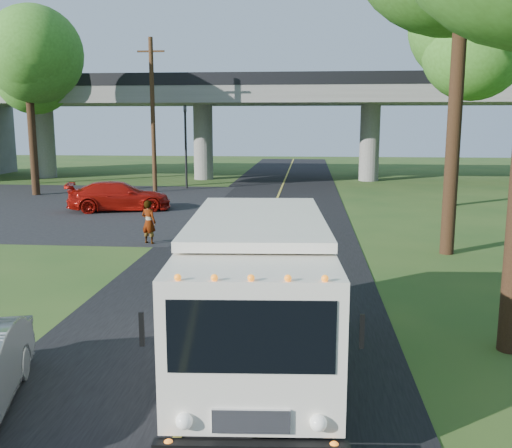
# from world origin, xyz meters

# --- Properties ---
(ground) EXTENTS (120.00, 120.00, 0.00)m
(ground) POSITION_xyz_m (0.00, 0.00, 0.00)
(ground) COLOR #294B1A
(ground) RESTS_ON ground
(road) EXTENTS (7.00, 90.00, 0.02)m
(road) POSITION_xyz_m (0.00, 10.00, 0.01)
(road) COLOR black
(road) RESTS_ON ground
(parking_lot) EXTENTS (16.00, 18.00, 0.01)m
(parking_lot) POSITION_xyz_m (-11.00, 18.00, 0.01)
(parking_lot) COLOR black
(parking_lot) RESTS_ON ground
(lane_line) EXTENTS (0.12, 90.00, 0.01)m
(lane_line) POSITION_xyz_m (0.00, 10.00, 0.03)
(lane_line) COLOR gold
(lane_line) RESTS_ON road
(overpass) EXTENTS (54.00, 10.00, 7.30)m
(overpass) POSITION_xyz_m (0.00, 32.00, 4.56)
(overpass) COLOR slate
(overpass) RESTS_ON ground
(traffic_signal) EXTENTS (0.18, 0.22, 5.20)m
(traffic_signal) POSITION_xyz_m (-6.00, 26.00, 3.20)
(traffic_signal) COLOR black
(traffic_signal) RESTS_ON ground
(utility_pole) EXTENTS (1.60, 0.26, 9.00)m
(utility_pole) POSITION_xyz_m (-7.50, 24.00, 4.59)
(utility_pole) COLOR #472D19
(utility_pole) RESTS_ON ground
(tree_right_far) EXTENTS (5.77, 5.67, 10.99)m
(tree_right_far) POSITION_xyz_m (9.21, 19.84, 8.30)
(tree_right_far) COLOR #382314
(tree_right_far) RESTS_ON ground
(tree_left_lot) EXTENTS (5.60, 5.50, 10.50)m
(tree_left_lot) POSITION_xyz_m (-13.79, 21.84, 7.90)
(tree_left_lot) COLOR #382314
(tree_left_lot) RESTS_ON ground
(tree_left_far) EXTENTS (5.26, 5.16, 9.89)m
(tree_left_far) POSITION_xyz_m (-16.79, 27.84, 7.45)
(tree_left_far) COLOR #382314
(tree_left_far) RESTS_ON ground
(step_van) EXTENTS (2.70, 6.37, 2.62)m
(step_van) POSITION_xyz_m (0.88, -0.33, 1.42)
(step_van) COLOR silver
(step_van) RESTS_ON ground
(red_sedan) EXTENTS (5.16, 3.20, 1.40)m
(red_sedan) POSITION_xyz_m (-7.27, 16.76, 0.70)
(red_sedan) COLOR #A2110A
(red_sedan) RESTS_ON ground
(pedestrian) EXTENTS (0.66, 0.55, 1.54)m
(pedestrian) POSITION_xyz_m (-3.80, 9.58, 0.77)
(pedestrian) COLOR gray
(pedestrian) RESTS_ON ground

